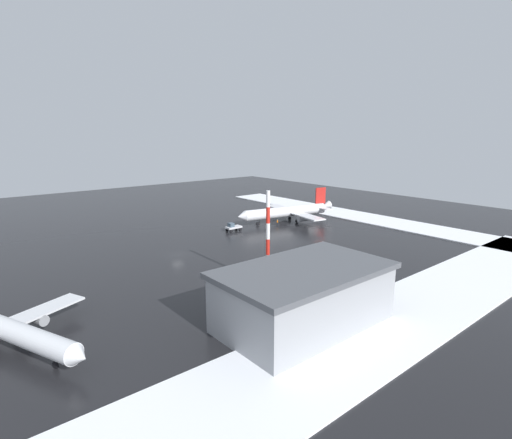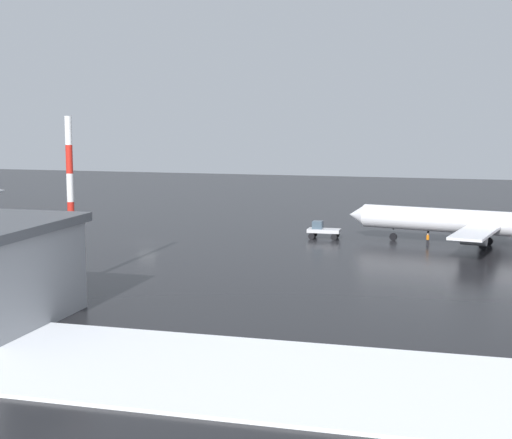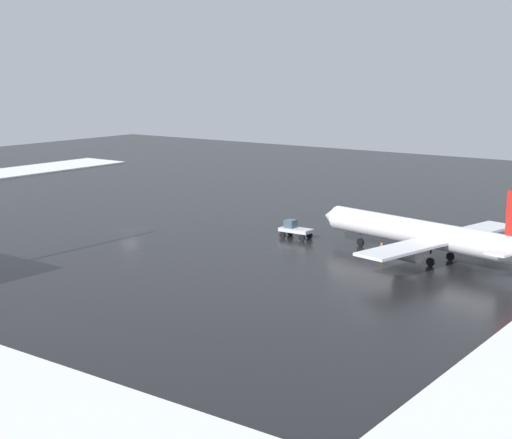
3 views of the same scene
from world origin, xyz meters
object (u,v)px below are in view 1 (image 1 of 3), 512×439
at_px(airplane_far_rear, 288,212).
at_px(antenna_mast, 268,239).
at_px(ground_crew_by_nose_gear, 277,222).
at_px(cargo_hangar, 304,296).
at_px(ground_crew_mid_apron, 259,218).
at_px(airplane_foreground_jet, 7,329).
at_px(pushback_tug, 233,227).

height_order(airplane_far_rear, antenna_mast, antenna_mast).
xyz_separation_m(ground_crew_by_nose_gear, cargo_hangar, (-40.56, -49.39, 3.47)).
bearing_deg(airplane_far_rear, ground_crew_by_nose_gear, 24.49).
xyz_separation_m(ground_crew_mid_apron, antenna_mast, (-33.90, -42.53, 7.76)).
distance_m(airplane_far_rear, ground_crew_by_nose_gear, 6.21).
height_order(airplane_far_rear, airplane_foreground_jet, airplane_far_rear).
height_order(airplane_foreground_jet, pushback_tug, airplane_foreground_jet).
height_order(ground_crew_by_nose_gear, antenna_mast, antenna_mast).
bearing_deg(airplane_foreground_jet, antenna_mast, 61.26).
relative_size(airplane_far_rear, pushback_tug, 7.27).
xyz_separation_m(pushback_tug, cargo_hangar, (-25.72, -51.83, 3.16)).
distance_m(pushback_tug, ground_crew_mid_apron, 15.54).
height_order(pushback_tug, ground_crew_by_nose_gear, pushback_tug).
height_order(ground_crew_mid_apron, ground_crew_by_nose_gear, same).
relative_size(ground_crew_mid_apron, cargo_hangar, 0.07).
bearing_deg(antenna_mast, ground_crew_mid_apron, 51.44).
height_order(airplane_far_rear, pushback_tug, airplane_far_rear).
xyz_separation_m(pushback_tug, antenna_mast, (-19.43, -36.90, 7.45)).
distance_m(airplane_far_rear, ground_crew_mid_apron, 9.35).
distance_m(ground_crew_by_nose_gear, antenna_mast, 49.21).
bearing_deg(ground_crew_mid_apron, pushback_tug, 60.59).
height_order(airplane_far_rear, ground_crew_by_nose_gear, airplane_far_rear).
xyz_separation_m(ground_crew_mid_apron, cargo_hangar, (-40.20, -57.46, 3.47)).
relative_size(airplane_foreground_jet, ground_crew_mid_apron, 15.95).
bearing_deg(pushback_tug, cargo_hangar, 63.42).
xyz_separation_m(airplane_foreground_jet, cargo_hangar, (33.90, -19.56, 1.64)).
height_order(airplane_foreground_jet, ground_crew_mid_apron, airplane_foreground_jet).
xyz_separation_m(airplane_foreground_jet, pushback_tug, (59.62, 32.27, -1.52)).
bearing_deg(pushback_tug, airplane_far_rear, 176.54).
bearing_deg(airplane_foreground_jet, ground_crew_by_nose_gear, 89.66).
xyz_separation_m(pushback_tug, ground_crew_by_nose_gear, (14.84, -2.44, -0.31)).
height_order(antenna_mast, cargo_hangar, antenna_mast).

